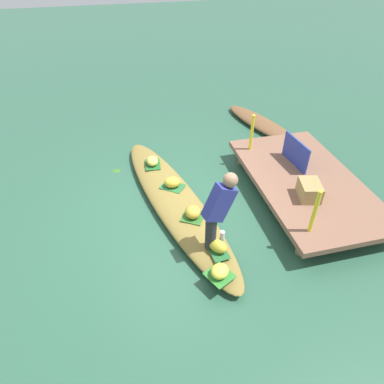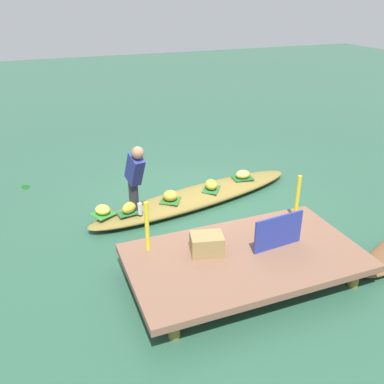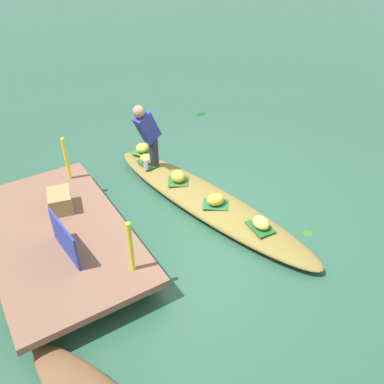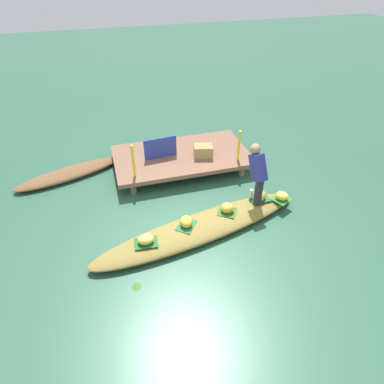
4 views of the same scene
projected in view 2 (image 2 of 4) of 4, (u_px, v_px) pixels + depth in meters
canal_water at (197, 202)px, 7.89m from camera, size 40.00×40.00×0.00m
dock_platform at (245, 258)px, 5.71m from camera, size 3.20×1.80×0.37m
vendor_boat at (197, 197)px, 7.84m from camera, size 4.38×1.69×0.23m
leaf_mat_0 at (243, 178)px, 8.33m from camera, size 0.42×0.32×0.01m
banana_bunch_0 at (243, 174)px, 8.29m from camera, size 0.29×0.23×0.16m
leaf_mat_1 at (130, 212)px, 7.04m from camera, size 0.43×0.29×0.01m
banana_bunch_1 at (129, 208)px, 7.00m from camera, size 0.34×0.33×0.19m
leaf_mat_2 at (211, 189)px, 7.86m from camera, size 0.47×0.49×0.01m
banana_bunch_2 at (211, 185)px, 7.82m from camera, size 0.26×0.31×0.19m
leaf_mat_3 at (170, 200)px, 7.44m from camera, size 0.46×0.46×0.01m
banana_bunch_3 at (170, 196)px, 7.40m from camera, size 0.31×0.30×0.19m
leaf_mat_4 at (103, 214)px, 6.99m from camera, size 0.44×0.44×0.01m
banana_bunch_4 at (103, 210)px, 6.96m from camera, size 0.34×0.35×0.17m
vendor_person at (135, 174)px, 6.77m from camera, size 0.27×0.50×1.22m
water_bottle at (140, 209)px, 6.96m from camera, size 0.07×0.07×0.20m
market_banner at (278, 232)px, 5.74m from camera, size 0.78×0.10×0.50m
railing_post_west at (297, 198)px, 6.42m from camera, size 0.06×0.06×0.74m
railing_post_east at (147, 227)px, 5.64m from camera, size 0.06×0.06×0.74m
produce_crate at (207, 244)px, 5.66m from camera, size 0.50×0.41×0.28m
drifting_plant_0 at (26, 187)px, 8.48m from camera, size 0.22×0.29×0.01m
drifting_plant_1 at (239, 173)px, 9.11m from camera, size 0.19×0.20×0.01m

